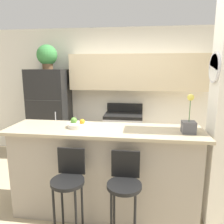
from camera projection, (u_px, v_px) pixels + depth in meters
ground_plane at (105, 212)px, 2.75m from camera, size 14.00×14.00×0.00m
wall_back at (127, 85)px, 4.34m from camera, size 5.60×0.38×2.55m
counter_bar at (104, 171)px, 2.64m from camera, size 2.28×0.63×1.09m
refrigerator at (50, 114)px, 4.37m from camera, size 0.73×0.64×1.75m
stove_range at (123, 136)px, 4.29m from camera, size 0.72×0.59×1.07m
bar_stool_left at (69, 183)px, 2.20m from camera, size 0.34×0.34×0.98m
bar_stool_right at (124, 187)px, 2.12m from camera, size 0.34×0.34×0.98m
potted_plant_on_fridge at (47, 56)px, 4.15m from camera, size 0.39×0.39×0.46m
orchid_vase at (189, 124)px, 2.35m from camera, size 0.14×0.14×0.42m
fruit_bowl at (78, 124)px, 2.59m from camera, size 0.25×0.25×0.11m
trash_bin at (77, 151)px, 4.23m from camera, size 0.28×0.28×0.38m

